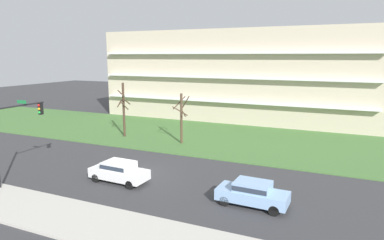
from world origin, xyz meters
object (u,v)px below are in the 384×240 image
(tree_left, at_px, (181,117))
(sedan_white_near_left, at_px, (119,171))
(sedan_blue_center_left, at_px, (252,192))
(traffic_signal_mast, at_px, (13,128))
(tree_far_left, at_px, (124,109))

(tree_left, height_order, sedan_white_near_left, tree_left)
(sedan_blue_center_left, xyz_separation_m, traffic_signal_mast, (-16.83, -3.11, 3.24))
(tree_left, height_order, sedan_blue_center_left, tree_left)
(tree_far_left, distance_m, sedan_blue_center_left, 21.89)
(sedan_blue_center_left, relative_size, traffic_signal_mast, 0.74)
(sedan_white_near_left, relative_size, sedan_blue_center_left, 1.00)
(sedan_blue_center_left, height_order, traffic_signal_mast, traffic_signal_mast)
(tree_far_left, relative_size, traffic_signal_mast, 1.03)
(sedan_white_near_left, bearing_deg, tree_far_left, 125.88)
(tree_left, bearing_deg, traffic_signal_mast, -112.11)
(tree_far_left, xyz_separation_m, traffic_signal_mast, (1.22, -15.26, 0.82))
(sedan_blue_center_left, bearing_deg, sedan_white_near_left, -177.89)
(sedan_white_near_left, distance_m, traffic_signal_mast, 8.16)
(tree_left, height_order, traffic_signal_mast, traffic_signal_mast)
(traffic_signal_mast, bearing_deg, tree_far_left, 94.56)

